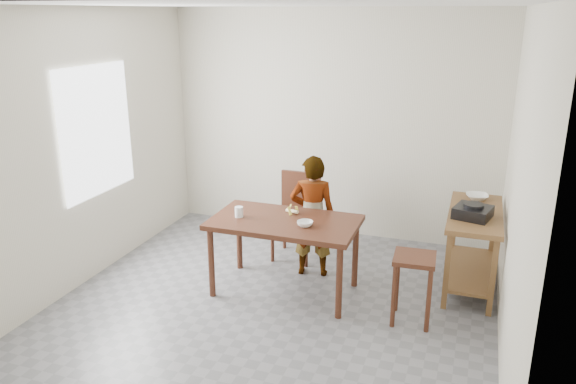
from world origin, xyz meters
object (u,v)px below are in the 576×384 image
(child, at_px, (312,216))
(dining_chair, at_px, (295,218))
(dining_table, at_px, (285,256))
(prep_counter, at_px, (472,249))
(stool, at_px, (412,289))

(child, relative_size, dining_chair, 1.36)
(dining_table, xyz_separation_m, prep_counter, (1.72, 0.70, 0.03))
(dining_chair, distance_m, stool, 1.72)
(child, bearing_deg, dining_table, 61.51)
(dining_table, xyz_separation_m, child, (0.14, 0.47, 0.27))
(prep_counter, distance_m, dining_chair, 1.88)
(dining_table, height_order, stool, dining_table)
(prep_counter, xyz_separation_m, stool, (-0.46, -0.87, -0.08))
(dining_table, relative_size, stool, 2.22)
(dining_chair, bearing_deg, dining_table, -78.37)
(dining_table, relative_size, dining_chair, 1.48)
(child, height_order, stool, child)
(dining_table, distance_m, prep_counter, 1.86)
(prep_counter, xyz_separation_m, child, (-1.58, -0.23, 0.24))
(stool, bearing_deg, dining_table, 172.47)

